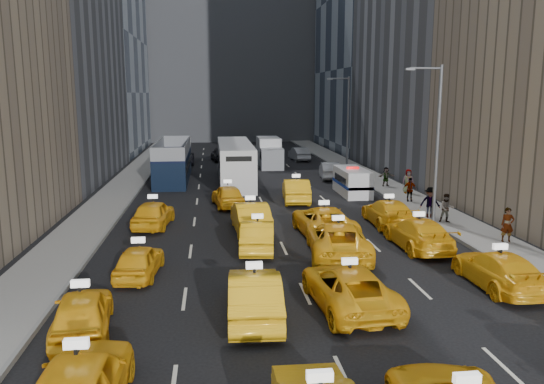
{
  "coord_description": "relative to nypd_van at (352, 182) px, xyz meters",
  "views": [
    {
      "loc": [
        -3.38,
        -16.69,
        7.42
      ],
      "look_at": [
        -0.08,
        12.3,
        2.0
      ],
      "focal_mm": 35.0,
      "sensor_mm": 36.0,
      "label": 1
    }
  ],
  "objects": [
    {
      "name": "taxi_12",
      "position": [
        -13.72,
        -8.31,
        -0.18
      ],
      "size": [
        2.31,
        4.67,
        1.53
      ],
      "primitive_type": "imported",
      "rotation": [
        0.0,
        0.0,
        3.03
      ],
      "color": "yellow",
      "rests_on": "ground"
    },
    {
      "name": "curb_west",
      "position": [
        -16.03,
        3.66,
        -0.85
      ],
      "size": [
        0.15,
        90.0,
        0.18
      ],
      "primitive_type": "cube",
      "color": "slate",
      "rests_on": "ground"
    },
    {
      "name": "taxi_7",
      "position": [
        0.58,
        -19.52,
        -0.23
      ],
      "size": [
        2.0,
        4.9,
        1.42
      ],
      "primitive_type": "imported",
      "rotation": [
        0.0,
        0.0,
        3.14
      ],
      "color": "yellow",
      "rests_on": "ground"
    },
    {
      "name": "pedestrian_3",
      "position": [
        3.07,
        -3.6,
        0.03
      ],
      "size": [
        1.02,
        0.61,
        1.63
      ],
      "primitive_type": "imported",
      "rotation": [
        0.0,
        0.0,
        -0.19
      ],
      "color": "gray",
      "rests_on": "sidewalk_east"
    },
    {
      "name": "misc_car_4",
      "position": [
        -0.59,
        20.79,
        -0.19
      ],
      "size": [
        2.0,
        4.66,
        1.49
      ],
      "primitive_type": "imported",
      "rotation": [
        0.0,
        0.0,
        3.24
      ],
      "color": "#989AA0",
      "rests_on": "ground"
    },
    {
      "name": "pedestrian_5",
      "position": [
        3.41,
        2.45,
        -0.03
      ],
      "size": [
        1.45,
        0.59,
        1.52
      ],
      "primitive_type": "imported",
      "rotation": [
        0.0,
        0.0,
        0.13
      ],
      "color": "gray",
      "rests_on": "sidewalk_east"
    },
    {
      "name": "misc_car_1",
      "position": [
        -13.56,
        19.2,
        -0.19
      ],
      "size": [
        2.6,
        5.48,
        1.51
      ],
      "primitive_type": "imported",
      "rotation": [
        0.0,
        0.0,
        3.16
      ],
      "color": "black",
      "rests_on": "ground"
    },
    {
      "name": "taxi_13",
      "position": [
        -8.35,
        -9.93,
        -0.11
      ],
      "size": [
        2.04,
        5.11,
        1.65
      ],
      "primitive_type": "imported",
      "rotation": [
        0.0,
        0.0,
        3.2
      ],
      "color": "yellow",
      "rests_on": "ground"
    },
    {
      "name": "taxi_6",
      "position": [
        -5.68,
        -20.8,
        -0.2
      ],
      "size": [
        2.83,
        5.47,
        1.48
      ],
      "primitive_type": "imported",
      "rotation": [
        0.0,
        0.0,
        3.21
      ],
      "color": "yellow",
      "rests_on": "ground"
    },
    {
      "name": "sidewalk_east",
      "position": [
        3.52,
        3.66,
        -0.87
      ],
      "size": [
        3.0,
        90.0,
        0.15
      ],
      "primitive_type": "cube",
      "color": "gray",
      "rests_on": "ground"
    },
    {
      "name": "taxi_11",
      "position": [
        -0.5,
        -14.1,
        -0.19
      ],
      "size": [
        2.17,
        5.2,
        1.5
      ],
      "primitive_type": "imported",
      "rotation": [
        0.0,
        0.0,
        3.16
      ],
      "color": "yellow",
      "rests_on": "ground"
    },
    {
      "name": "city_bus",
      "position": [
        -8.43,
        6.76,
        0.73
      ],
      "size": [
        2.78,
        13.01,
        3.36
      ],
      "rotation": [
        0.0,
        0.0,
        0.01
      ],
      "color": "silver",
      "rests_on": "ground"
    },
    {
      "name": "curb_east",
      "position": [
        2.07,
        3.66,
        -0.85
      ],
      "size": [
        0.15,
        90.0,
        0.18
      ],
      "primitive_type": "cube",
      "color": "slate",
      "rests_on": "ground"
    },
    {
      "name": "taxi_9",
      "position": [
        -8.27,
        -13.51,
        -0.21
      ],
      "size": [
        2.02,
        4.57,
        1.46
      ],
      "primitive_type": "imported",
      "rotation": [
        0.0,
        0.0,
        3.03
      ],
      "color": "yellow",
      "rests_on": "ground"
    },
    {
      "name": "streetlight_far",
      "position": [
        2.21,
        10.66,
        3.98
      ],
      "size": [
        2.15,
        0.22,
        9.0
      ],
      "color": "#595B60",
      "rests_on": "ground"
    },
    {
      "name": "ground",
      "position": [
        -6.98,
        -21.34,
        -0.94
      ],
      "size": [
        160.0,
        160.0,
        0.0
      ],
      "primitive_type": "plane",
      "color": "black",
      "rests_on": "ground"
    },
    {
      "name": "box_truck",
      "position": [
        -4.47,
        16.07,
        0.51
      ],
      "size": [
        3.02,
        6.68,
        2.95
      ],
      "rotation": [
        0.0,
        0.0,
        0.13
      ],
      "color": "silver",
      "rests_on": "ground"
    },
    {
      "name": "nypd_van",
      "position": [
        0.0,
        0.0,
        0.0
      ],
      "size": [
        2.16,
        4.96,
        2.08
      ],
      "rotation": [
        0.0,
        0.0,
        -0.06
      ],
      "color": "silver",
      "rests_on": "ground"
    },
    {
      "name": "misc_car_0",
      "position": [
        -0.02,
        7.57,
        -0.2
      ],
      "size": [
        2.07,
        4.65,
        1.48
      ],
      "primitive_type": "imported",
      "rotation": [
        0.0,
        0.0,
        3.03
      ],
      "color": "#A9AAB1",
      "rests_on": "ground"
    },
    {
      "name": "taxi_5",
      "position": [
        -9.05,
        -21.3,
        -0.13
      ],
      "size": [
        1.92,
        4.98,
        1.62
      ],
      "primitive_type": "imported",
      "rotation": [
        0.0,
        0.0,
        3.1
      ],
      "color": "yellow",
      "rests_on": "ground"
    },
    {
      "name": "taxi_17",
      "position": [
        -4.61,
        -2.26,
        -0.13
      ],
      "size": [
        2.12,
        5.04,
        1.62
      ],
      "primitive_type": "imported",
      "rotation": [
        0.0,
        0.0,
        3.06
      ],
      "color": "yellow",
      "rests_on": "ground"
    },
    {
      "name": "taxi_10",
      "position": [
        -4.65,
        -14.83,
        -0.15
      ],
      "size": [
        3.28,
        5.99,
        1.59
      ],
      "primitive_type": "imported",
      "rotation": [
        0.0,
        0.0,
        3.03
      ],
      "color": "yellow",
      "rests_on": "ground"
    },
    {
      "name": "taxi_14",
      "position": [
        -4.54,
        -11.18,
        -0.16
      ],
      "size": [
        2.89,
        5.74,
        1.56
      ],
      "primitive_type": "imported",
      "rotation": [
        0.0,
        0.0,
        3.2
      ],
      "color": "yellow",
      "rests_on": "ground"
    },
    {
      "name": "misc_car_2",
      "position": [
        -5.33,
        25.13,
        -0.23
      ],
      "size": [
        2.43,
        5.06,
        1.42
      ],
      "primitive_type": "imported",
      "rotation": [
        0.0,
        0.0,
        3.23
      ],
      "color": "slate",
      "rests_on": "ground"
    },
    {
      "name": "misc_car_3",
      "position": [
        -9.37,
        21.28,
        -0.14
      ],
      "size": [
        2.48,
        4.9,
        1.6
      ],
      "primitive_type": "imported",
      "rotation": [
        0.0,
        0.0,
        3.27
      ],
      "color": "black",
      "rests_on": "ground"
    },
    {
      "name": "double_decker",
      "position": [
        -13.72,
        8.35,
        0.72
      ],
      "size": [
        4.02,
        11.78,
        3.36
      ],
      "rotation": [
        0.0,
        0.0,
        -0.12
      ],
      "color": "black",
      "rests_on": "ground"
    },
    {
      "name": "building_backdrop",
      "position": [
        -6.98,
        50.66,
        19.06
      ],
      "size": [
        30.0,
        12.0,
        40.0
      ],
      "primitive_type": "cube",
      "color": "slate",
      "rests_on": "ground"
    },
    {
      "name": "streetlight_near",
      "position": [
        2.21,
        -9.34,
        3.98
      ],
      "size": [
        2.15,
        0.22,
        9.0
      ],
      "color": "#595B60",
      "rests_on": "ground"
    },
    {
      "name": "pedestrian_0",
      "position": [
        4.16,
        -13.96,
        0.07
      ],
      "size": [
        0.71,
        0.56,
        1.73
      ],
      "primitive_type": "imported",
      "rotation": [
        0.0,
        0.0,
        -0.25
      ],
      "color": "gray",
      "rests_on": "sidewalk_east"
    },
    {
      "name": "pedestrian_2",
      "position": [
        2.48,
        -8.45,
        0.12
      ],
      "size": [
        1.26,
        0.73,
        1.83
      ],
      "primitive_type": "imported",
      "rotation": [
        0.0,
        0.0,
        -0.21
      ],
      "color": "gray",
      "rests_on": "sidewalk_east"
    },
    {
      "name": "taxi_4",
      "position": [
        -14.48,
        -21.95,
        -0.21
      ],
      "size": [
        2.24,
        4.44,
        1.45
      ],
      "primitive_type": "imported",
      "rotation": [
        0.0,
        0.0,
        3.27
      ],
      "color": "yellow",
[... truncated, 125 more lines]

